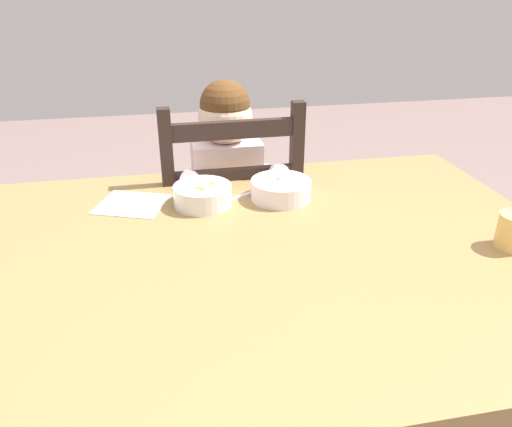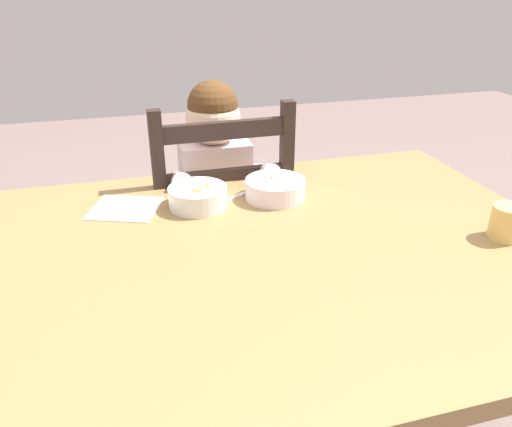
% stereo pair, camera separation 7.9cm
% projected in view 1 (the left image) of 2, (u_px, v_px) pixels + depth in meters
% --- Properties ---
extents(dining_table, '(1.40, 1.02, 0.71)m').
position_uv_depth(dining_table, '(263.00, 282.00, 1.15)').
color(dining_table, olive).
rests_on(dining_table, ground).
extents(dining_chair, '(0.42, 0.42, 0.93)m').
position_uv_depth(dining_chair, '(229.00, 233.00, 1.71)').
color(dining_chair, '#2D211C').
rests_on(dining_chair, ground).
extents(child_figure, '(0.32, 0.31, 0.97)m').
position_uv_depth(child_figure, '(227.00, 184.00, 1.63)').
color(child_figure, silver).
rests_on(child_figure, ground).
extents(bowl_of_peas, '(0.16, 0.16, 0.05)m').
position_uv_depth(bowl_of_peas, '(281.00, 189.00, 1.34)').
color(bowl_of_peas, white).
rests_on(bowl_of_peas, dining_table).
extents(bowl_of_carrots, '(0.15, 0.15, 0.06)m').
position_uv_depth(bowl_of_carrots, '(203.00, 195.00, 1.31)').
color(bowl_of_carrots, white).
rests_on(bowl_of_carrots, dining_table).
extents(spoon, '(0.13, 0.09, 0.01)m').
position_uv_depth(spoon, '(229.00, 200.00, 1.34)').
color(spoon, silver).
rests_on(spoon, dining_table).
extents(paper_napkin, '(0.21, 0.20, 0.00)m').
position_uv_depth(paper_napkin, '(132.00, 204.00, 1.32)').
color(paper_napkin, white).
rests_on(paper_napkin, dining_table).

